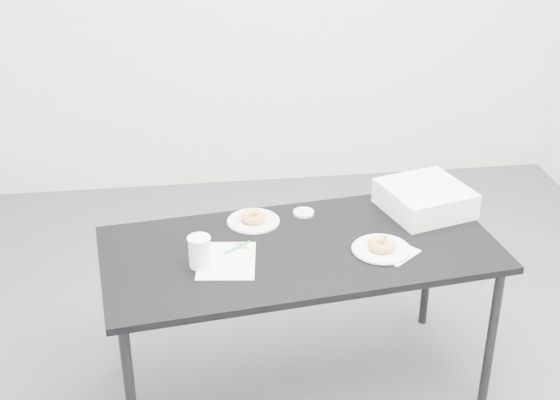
{
  "coord_description": "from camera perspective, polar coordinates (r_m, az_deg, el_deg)",
  "views": [
    {
      "loc": [
        -0.5,
        -2.8,
        2.31
      ],
      "look_at": [
        -0.12,
        0.02,
        0.85
      ],
      "focal_mm": 50.0,
      "sensor_mm": 36.0,
      "label": 1
    }
  ],
  "objects": [
    {
      "name": "floor",
      "position": [
        3.67,
        2.0,
        -12.01
      ],
      "size": [
        4.0,
        4.0,
        0.0
      ],
      "primitive_type": "plane",
      "color": "#4E4E53",
      "rests_on": "ground"
    },
    {
      "name": "table",
      "position": [
        3.16,
        1.47,
        -4.26
      ],
      "size": [
        1.66,
        0.93,
        0.72
      ],
      "rotation": [
        0.0,
        0.0,
        0.12
      ],
      "color": "black",
      "rests_on": "floor"
    },
    {
      "name": "scorecard",
      "position": [
        3.05,
        -3.94,
        -4.44
      ],
      "size": [
        0.25,
        0.31,
        0.0
      ],
      "primitive_type": "cube",
      "rotation": [
        0.0,
        0.0,
        -0.12
      ],
      "color": "white",
      "rests_on": "table"
    },
    {
      "name": "logo_patch",
      "position": [
        3.13,
        -2.81,
        -3.38
      ],
      "size": [
        0.05,
        0.05,
        0.0
      ],
      "primitive_type": "cube",
      "rotation": [
        0.0,
        0.0,
        -0.12
      ],
      "color": "green",
      "rests_on": "scorecard"
    },
    {
      "name": "pen",
      "position": [
        3.12,
        -3.14,
        -3.47
      ],
      "size": [
        0.11,
        0.08,
        0.01
      ],
      "primitive_type": "cylinder",
      "rotation": [
        0.0,
        1.57,
        0.63
      ],
      "color": "#0D9778",
      "rests_on": "scorecard"
    },
    {
      "name": "napkin",
      "position": [
        3.13,
        8.24,
        -3.74
      ],
      "size": [
        0.23,
        0.23,
        0.0
      ],
      "primitive_type": "cube",
      "rotation": [
        0.0,
        0.0,
        0.69
      ],
      "color": "white",
      "rests_on": "table"
    },
    {
      "name": "plate_near",
      "position": [
        3.13,
        7.43,
        -3.59
      ],
      "size": [
        0.24,
        0.24,
        0.01
      ],
      "primitive_type": "cylinder",
      "color": "white",
      "rests_on": "napkin"
    },
    {
      "name": "donut_near",
      "position": [
        3.12,
        7.45,
        -3.25
      ],
      "size": [
        0.15,
        0.15,
        0.04
      ],
      "primitive_type": "torus",
      "rotation": [
        0.0,
        0.0,
        0.55
      ],
      "color": "gold",
      "rests_on": "plate_near"
    },
    {
      "name": "plate_far",
      "position": [
        3.31,
        -1.96,
        -1.55
      ],
      "size": [
        0.22,
        0.22,
        0.01
      ],
      "primitive_type": "cylinder",
      "color": "white",
      "rests_on": "table"
    },
    {
      "name": "donut_far",
      "position": [
        3.3,
        -1.97,
        -1.24
      ],
      "size": [
        0.12,
        0.12,
        0.03
      ],
      "primitive_type": "torus",
      "rotation": [
        0.0,
        0.0,
        -0.16
      ],
      "color": "gold",
      "rests_on": "plate_far"
    },
    {
      "name": "coffee_cup",
      "position": [
        2.99,
        -5.91,
        -3.77
      ],
      "size": [
        0.08,
        0.08,
        0.13
      ],
      "primitive_type": "cylinder",
      "color": "white",
      "rests_on": "table"
    },
    {
      "name": "cup_lid",
      "position": [
        3.37,
        1.74,
        -0.93
      ],
      "size": [
        0.09,
        0.09,
        0.01
      ],
      "primitive_type": "cylinder",
      "color": "white",
      "rests_on": "table"
    },
    {
      "name": "bakery_box",
      "position": [
        3.44,
        10.55,
        0.11
      ],
      "size": [
        0.42,
        0.42,
        0.11
      ],
      "primitive_type": "cube",
      "rotation": [
        0.0,
        0.0,
        0.28
      ],
      "color": "silver",
      "rests_on": "table"
    }
  ]
}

